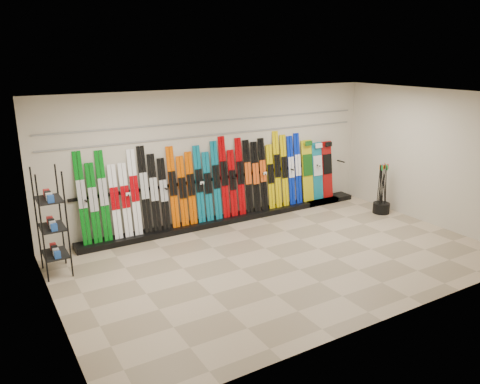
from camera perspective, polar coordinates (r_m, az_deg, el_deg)
floor at (r=8.95m, az=5.09°, el=-8.05°), size 8.00×8.00×0.00m
back_wall at (r=10.50m, az=-2.68°, el=4.36°), size 8.00×0.00×8.00m
left_wall at (r=6.98m, az=-22.39°, el=-3.28°), size 0.00×5.00×5.00m
right_wall at (r=11.21m, az=22.21°, el=3.93°), size 0.00×5.00×5.00m
ceiling at (r=8.17m, az=5.63°, el=11.45°), size 8.00×8.00×0.00m
ski_rack_base at (r=10.82m, az=-0.97°, el=-3.19°), size 8.00×0.40×0.12m
skis at (r=10.31m, az=-4.39°, el=0.98°), size 5.37×0.28×1.83m
snowboards at (r=12.04m, az=9.37°, el=2.60°), size 0.95×0.24×1.53m
accessory_rack at (r=8.64m, az=-21.98°, el=-3.45°), size 0.40×0.60×1.88m
pole_bin at (r=11.81m, az=16.83°, el=-1.87°), size 0.40×0.40×0.25m
ski_poles at (r=11.68m, az=16.93°, el=0.40°), size 0.34×0.29×1.18m
slatwall_rail_0 at (r=10.39m, az=-2.66°, el=7.04°), size 7.60×0.02×0.03m
slatwall_rail_1 at (r=10.34m, az=-2.69°, el=8.68°), size 7.60×0.02×0.03m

